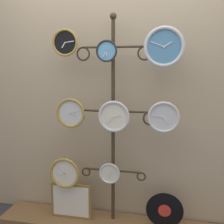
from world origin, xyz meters
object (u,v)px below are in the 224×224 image
at_px(picture_frame, 71,201).
at_px(clock_bottom_center, 110,173).
at_px(clock_top_right, 164,47).
at_px(clock_middle_center, 114,116).
at_px(clock_middle_left, 71,113).
at_px(clock_top_left, 65,43).
at_px(clock_middle_right, 164,117).
at_px(display_stand, 113,154).
at_px(vinyl_record, 165,211).
at_px(clock_bottom_left, 65,173).
at_px(clock_top_center, 107,51).

bearing_deg(picture_frame, clock_bottom_center, -3.38).
distance_m(clock_top_right, clock_middle_center, 0.71).
distance_m(clock_middle_left, clock_bottom_center, 0.65).
height_order(clock_top_left, clock_middle_center, clock_top_left).
bearing_deg(clock_top_left, clock_middle_right, -0.07).
height_order(display_stand, clock_top_right, display_stand).
distance_m(clock_middle_center, vinyl_record, 0.98).
relative_size(clock_middle_right, clock_bottom_left, 0.91).
distance_m(clock_top_center, clock_middle_left, 0.64).
xyz_separation_m(clock_top_center, clock_middle_left, (-0.33, -0.02, -0.54)).
height_order(clock_top_center, clock_top_right, clock_top_right).
xyz_separation_m(clock_top_right, clock_middle_left, (-0.81, -0.01, -0.57)).
bearing_deg(clock_top_center, clock_middle_left, -176.21).
relative_size(clock_bottom_center, picture_frame, 0.49).
distance_m(display_stand, clock_middle_center, 0.39).
xyz_separation_m(clock_top_left, clock_top_center, (0.37, 0.00, -0.08)).
distance_m(clock_top_center, clock_bottom_center, 1.09).
height_order(clock_top_center, clock_bottom_center, clock_top_center).
relative_size(clock_middle_left, clock_bottom_left, 0.91).
relative_size(clock_bottom_left, vinyl_record, 0.88).
bearing_deg(clock_bottom_left, display_stand, 14.71).
xyz_separation_m(clock_top_center, picture_frame, (-0.37, 0.02, -1.42)).
bearing_deg(clock_top_left, clock_middle_left, -24.09).
bearing_deg(clock_bottom_left, picture_frame, 52.83).
height_order(clock_top_right, clock_middle_left, clock_top_right).
relative_size(display_stand, clock_bottom_left, 6.64).
relative_size(clock_middle_left, vinyl_record, 0.80).
bearing_deg(clock_middle_left, display_stand, 16.44).
height_order(clock_top_right, picture_frame, clock_top_right).
xyz_separation_m(clock_top_left, clock_top_right, (0.85, -0.01, -0.05)).
xyz_separation_m(clock_top_center, clock_middle_center, (0.07, -0.03, -0.56)).
relative_size(clock_top_center, clock_top_right, 0.57).
height_order(clock_middle_right, vinyl_record, clock_middle_right).
height_order(display_stand, clock_middle_center, display_stand).
relative_size(clock_bottom_left, picture_frame, 0.74).
bearing_deg(clock_top_center, clock_top_right, -1.27).
distance_m(clock_middle_right, vinyl_record, 0.87).
bearing_deg(clock_middle_left, clock_top_center, 3.79).
distance_m(display_stand, vinyl_record, 0.69).
bearing_deg(vinyl_record, clock_middle_center, -172.36).
height_order(clock_top_left, clock_middle_right, clock_top_left).
relative_size(clock_top_left, clock_top_center, 1.28).
bearing_deg(picture_frame, clock_middle_right, -1.55).
height_order(clock_top_right, vinyl_record, clock_top_right).
height_order(clock_bottom_left, vinyl_record, clock_bottom_left).
bearing_deg(clock_bottom_center, clock_middle_left, -177.13).
height_order(display_stand, clock_bottom_left, display_stand).
xyz_separation_m(clock_top_left, clock_middle_center, (0.44, -0.02, -0.64)).
bearing_deg(picture_frame, clock_top_center, -2.97).
xyz_separation_m(display_stand, clock_middle_left, (-0.37, -0.11, 0.39)).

